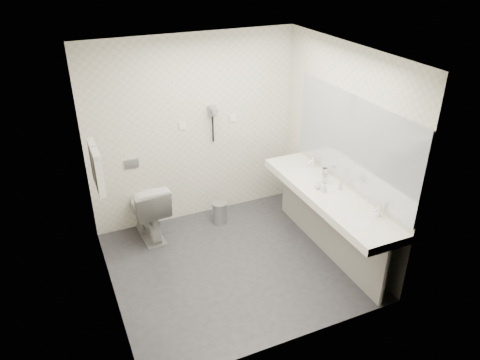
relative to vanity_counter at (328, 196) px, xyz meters
name	(u,v)px	position (x,y,z in m)	size (l,w,h in m)	color
floor	(234,265)	(-1.12, 0.20, -0.80)	(2.80, 2.80, 0.00)	#2E2D33
ceiling	(232,55)	(-1.12, 0.20, 1.70)	(2.80, 2.80, 0.00)	white
wall_back	(194,131)	(-1.12, 1.50, 0.45)	(2.80, 2.80, 0.00)	silver
wall_front	(293,236)	(-1.12, -1.10, 0.45)	(2.80, 2.80, 0.00)	silver
wall_left	(100,199)	(-2.52, 0.20, 0.45)	(2.60, 2.60, 0.00)	silver
wall_right	(341,151)	(0.27, 0.20, 0.45)	(2.60, 2.60, 0.00)	silver
vanity_counter	(328,196)	(0.00, 0.00, 0.00)	(0.55, 2.20, 0.10)	white
vanity_panel	(326,226)	(0.02, 0.00, -0.42)	(0.03, 2.15, 0.75)	gray
vanity_post_near	(385,276)	(0.05, -1.04, -0.42)	(0.06, 0.06, 0.75)	silver
vanity_post_far	(287,188)	(0.05, 1.04, -0.42)	(0.06, 0.06, 0.75)	silver
mirror	(352,141)	(0.26, 0.00, 0.65)	(0.02, 2.20, 1.05)	#B2BCC6
basin_near	(363,221)	(0.00, -0.65, 0.04)	(0.40, 0.31, 0.05)	white
basin_far	(300,170)	(0.00, 0.65, 0.04)	(0.40, 0.31, 0.05)	white
faucet_near	(379,210)	(0.19, -0.65, 0.12)	(0.04, 0.04, 0.15)	silver
faucet_far	(313,161)	(0.19, 0.65, 0.12)	(0.04, 0.04, 0.15)	silver
soap_bottle_a	(324,188)	(-0.04, 0.02, 0.10)	(0.05, 0.05, 0.10)	beige
soap_bottle_b	(318,185)	(-0.07, 0.12, 0.10)	(0.08, 0.08, 0.10)	beige
soap_bottle_c	(340,185)	(0.17, 0.01, 0.11)	(0.05, 0.05, 0.12)	beige
glass_left	(325,178)	(0.09, 0.22, 0.11)	(0.06, 0.06, 0.12)	silver
glass_right	(325,172)	(0.19, 0.37, 0.10)	(0.06, 0.06, 0.11)	silver
toilet	(147,209)	(-1.89, 1.24, -0.40)	(0.45, 0.79, 0.80)	white
flush_plate	(132,164)	(-1.98, 1.49, 0.15)	(0.18, 0.02, 0.12)	#B2B5BA
pedal_bin	(220,213)	(-0.93, 1.15, -0.66)	(0.20, 0.20, 0.29)	#B2B5BA
bin_lid	(219,203)	(-0.93, 1.15, -0.51)	(0.20, 0.20, 0.01)	#B2B5BA
towel_rail	(92,148)	(-2.47, 0.75, 0.75)	(0.02, 0.02, 0.62)	silver
towel_near	(98,173)	(-2.46, 0.61, 0.53)	(0.07, 0.24, 0.48)	white
towel_far	(94,162)	(-2.46, 0.89, 0.53)	(0.07, 0.24, 0.48)	white
dryer_cradle	(212,111)	(-0.88, 1.47, 0.70)	(0.10, 0.04, 0.14)	gray
dryer_barrel	(214,110)	(-0.88, 1.40, 0.73)	(0.08, 0.08, 0.14)	gray
dryer_cord	(213,129)	(-0.88, 1.46, 0.45)	(0.02, 0.02, 0.35)	black
switch_plate_a	(183,126)	(-1.27, 1.49, 0.55)	(0.09, 0.02, 0.09)	white
switch_plate_b	(233,118)	(-0.57, 1.49, 0.55)	(0.09, 0.02, 0.09)	white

